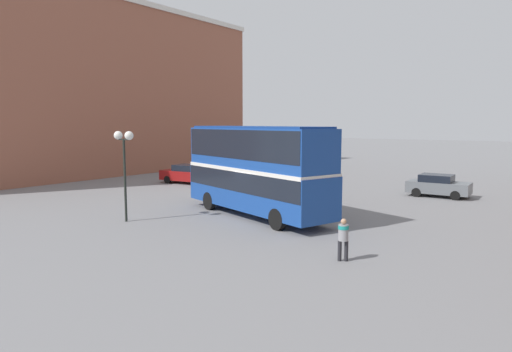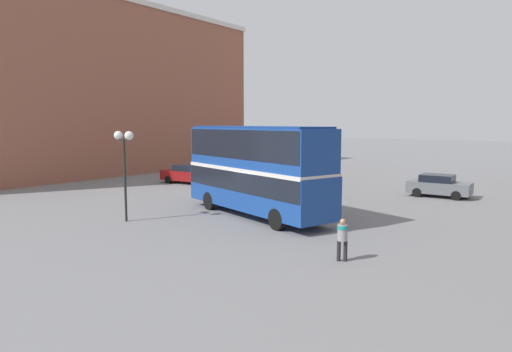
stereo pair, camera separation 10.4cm
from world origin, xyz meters
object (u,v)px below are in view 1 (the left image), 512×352
(double_decker_bus, at_px, (256,165))
(street_lamp_twin_globe, at_px, (124,148))
(parked_car_side_street, at_px, (438,186))
(parked_car_kerb_near, at_px, (285,169))
(parked_car_kerb_far, at_px, (188,174))
(pedestrian_foreground, at_px, (343,235))

(double_decker_bus, height_order, street_lamp_twin_globe, double_decker_bus)
(parked_car_side_street, bearing_deg, parked_car_kerb_near, 163.61)
(parked_car_kerb_near, relative_size, parked_car_kerb_far, 1.03)
(parked_car_kerb_far, bearing_deg, parked_car_side_street, -170.85)
(parked_car_kerb_near, height_order, parked_car_kerb_far, parked_car_kerb_far)
(double_decker_bus, height_order, parked_car_kerb_near, double_decker_bus)
(pedestrian_foreground, bearing_deg, double_decker_bus, 27.12)
(double_decker_bus, bearing_deg, pedestrian_foreground, -14.74)
(pedestrian_foreground, bearing_deg, parked_car_kerb_far, 28.24)
(pedestrian_foreground, distance_m, parked_car_kerb_near, 25.84)
(street_lamp_twin_globe, bearing_deg, double_decker_bus, 48.16)
(double_decker_bus, bearing_deg, street_lamp_twin_globe, -114.03)
(pedestrian_foreground, distance_m, parked_car_kerb_far, 22.92)
(pedestrian_foreground, distance_m, parked_car_side_street, 17.07)
(double_decker_bus, xyz_separation_m, parked_car_kerb_far, (-12.30, 7.32, -1.93))
(parked_car_kerb_near, height_order, parked_car_side_street, parked_car_side_street)
(double_decker_bus, distance_m, parked_car_kerb_far, 14.45)
(parked_car_kerb_near, distance_m, parked_car_kerb_far, 9.51)
(parked_car_kerb_far, height_order, street_lamp_twin_globe, street_lamp_twin_globe)
(double_decker_bus, bearing_deg, parked_car_kerb_near, 135.39)
(double_decker_bus, relative_size, parked_car_kerb_near, 2.14)
(pedestrian_foreground, relative_size, parked_car_kerb_far, 0.33)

